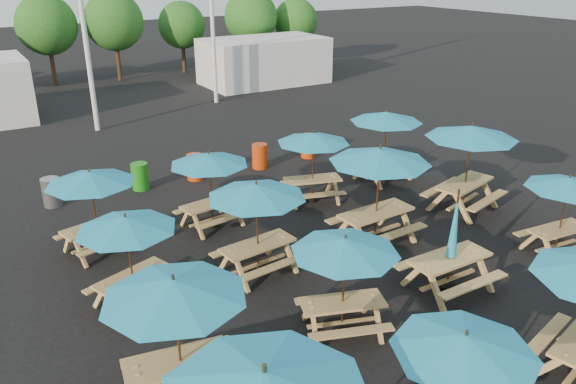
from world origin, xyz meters
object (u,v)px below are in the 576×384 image
picnic_unit_11 (313,141)px  waste_bin_2 (195,167)px  picnic_unit_2 (126,227)px  picnic_unit_7 (209,163)px  picnic_unit_6 (257,195)px  picnic_unit_13 (568,187)px  picnic_unit_5 (345,250)px  waste_bin_3 (260,156)px  picnic_unit_1 (174,294)px  picnic_unit_10 (380,160)px  waste_bin_0 (52,192)px  waste_bin_1 (140,176)px  picnic_unit_4 (464,349)px  picnic_unit_3 (90,181)px  waste_bin_4 (308,146)px  picnic_unit_9 (452,250)px  picnic_unit_15 (386,120)px  picnic_unit_14 (471,136)px

picnic_unit_11 → waste_bin_2: 4.47m
picnic_unit_2 → picnic_unit_7: (2.97, 2.61, 0.05)m
picnic_unit_6 → picnic_unit_13: (6.81, -3.02, -0.19)m
picnic_unit_5 → waste_bin_3: 9.74m
waste_bin_3 → picnic_unit_1: bearing=-125.1°
picnic_unit_10 → waste_bin_3: size_ratio=3.08×
waste_bin_0 → waste_bin_3: (6.84, -0.31, 0.00)m
picnic_unit_2 → picnic_unit_6: picnic_unit_6 is taller
picnic_unit_13 → waste_bin_1: 12.22m
picnic_unit_4 → waste_bin_0: picnic_unit_4 is taller
picnic_unit_2 → picnic_unit_13: 10.19m
picnic_unit_3 → waste_bin_2: bearing=26.8°
picnic_unit_11 → waste_bin_4: picnic_unit_11 is taller
picnic_unit_11 → waste_bin_4: (2.12, 3.47, -1.46)m
picnic_unit_2 → waste_bin_1: (2.13, 6.27, -1.37)m
picnic_unit_9 → waste_bin_0: (-6.62, 9.39, -0.55)m
picnic_unit_1 → picnic_unit_5: picnic_unit_1 is taller
picnic_unit_1 → waste_bin_0: (-0.35, 9.53, -1.60)m
picnic_unit_15 → picnic_unit_9: bearing=-124.6°
picnic_unit_1 → picnic_unit_10: picnic_unit_10 is taller
picnic_unit_6 → picnic_unit_11: bearing=33.9°
picnic_unit_4 → waste_bin_1: size_ratio=2.84×
picnic_unit_2 → picnic_unit_3: picnic_unit_3 is taller
picnic_unit_3 → picnic_unit_4: 9.46m
picnic_unit_7 → waste_bin_1: 4.01m
picnic_unit_1 → picnic_unit_11: size_ratio=0.99×
picnic_unit_9 → picnic_unit_11: (0.18, 5.70, 0.90)m
picnic_unit_10 → picnic_unit_14: bearing=1.2°
picnic_unit_15 → waste_bin_0: picnic_unit_15 is taller
picnic_unit_1 → picnic_unit_7: bearing=71.0°
picnic_unit_9 → picnic_unit_13: picnic_unit_9 is taller
picnic_unit_7 → picnic_unit_14: 7.29m
picnic_unit_14 → waste_bin_2: (-5.74, 6.35, -1.81)m
picnic_unit_3 → picnic_unit_14: size_ratio=0.83×
waste_bin_1 → picnic_unit_13: bearing=-51.6°
picnic_unit_6 → waste_bin_1: (-0.73, 6.49, -1.53)m
picnic_unit_10 → picnic_unit_15: (3.05, 3.31, -0.19)m
picnic_unit_3 → waste_bin_1: size_ratio=3.00×
picnic_unit_2 → picnic_unit_3: (-0.05, 2.77, 0.08)m
picnic_unit_13 → waste_bin_0: 14.06m
picnic_unit_15 → waste_bin_2: bearing=141.6°
picnic_unit_11 → picnic_unit_13: 6.80m
picnic_unit_2 → picnic_unit_5: picnic_unit_5 is taller
picnic_unit_6 → picnic_unit_13: picnic_unit_6 is taller
picnic_unit_10 → waste_bin_0: picnic_unit_10 is taller
picnic_unit_5 → picnic_unit_15: picnic_unit_15 is taller
picnic_unit_2 → picnic_unit_7: picnic_unit_7 is taller
picnic_unit_3 → waste_bin_2: (4.00, 3.41, -1.44)m
picnic_unit_9 → picnic_unit_2: bearing=153.5°
picnic_unit_9 → picnic_unit_14: 4.76m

